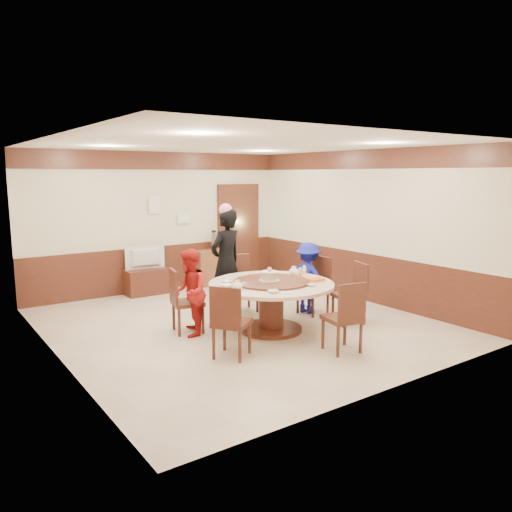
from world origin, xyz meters
TOP-DOWN VIEW (x-y plane):
  - room at (0.01, 0.01)m, footprint 6.00×6.04m
  - banquet_table at (0.19, -0.57)m, footprint 1.88×1.88m
  - chair_0 at (1.37, -0.21)m, footprint 0.48×0.47m
  - chair_1 at (0.48, 0.63)m, footprint 0.51×0.52m
  - chair_2 at (-0.89, 0.12)m, footprint 0.54×0.53m
  - chair_3 at (-0.90, -1.16)m, footprint 0.62×0.61m
  - chair_4 at (0.44, -1.84)m, footprint 0.51×0.52m
  - chair_5 at (1.46, -0.97)m, footprint 0.55×0.54m
  - person_standing at (0.15, 0.65)m, footprint 0.74×0.58m
  - person_red at (-0.91, -0.04)m, footprint 0.72×0.78m
  - person_blue at (1.33, -0.11)m, footprint 0.63×0.87m
  - birthday_cake at (0.18, -0.54)m, footprint 0.31×0.31m
  - teapot_left at (-0.50, -0.69)m, footprint 0.17×0.15m
  - teapot_right at (0.81, -0.34)m, footprint 0.17×0.15m
  - bowl_0 at (-0.36, -0.21)m, footprint 0.14×0.14m
  - bowl_1 at (0.52, -1.11)m, footprint 0.12×0.12m
  - bowl_2 at (-0.17, -1.10)m, footprint 0.14×0.14m
  - bowl_3 at (0.88, -0.73)m, footprint 0.13×0.13m
  - bowl_4 at (-0.51, -0.43)m, footprint 0.16×0.16m
  - saucer_near at (-0.06, -1.22)m, footprint 0.18×0.18m
  - saucer_far at (0.64, -0.07)m, footprint 0.18×0.18m
  - shrimp_platter at (0.74, -0.94)m, footprint 0.30×0.20m
  - bottle_0 at (0.72, -0.61)m, footprint 0.06×0.06m
  - bottle_1 at (0.90, -0.50)m, footprint 0.06×0.06m
  - tv_stand at (-0.41, 2.75)m, footprint 0.85×0.45m
  - television at (-0.41, 2.75)m, footprint 0.80×0.18m
  - side_cabinet at (1.12, 2.78)m, footprint 0.80×0.40m
  - thermos at (1.17, 2.78)m, footprint 0.15×0.15m
  - notice_left at (-0.10, 2.96)m, footprint 0.25×0.00m
  - notice_right at (0.55, 2.96)m, footprint 0.30×0.00m

SIDE VIEW (x-z plane):
  - tv_stand at x=-0.41m, z-range 0.00..0.50m
  - chair_0 at x=1.37m, z-range -0.18..0.79m
  - chair_1 at x=0.48m, z-range -0.18..0.79m
  - chair_2 at x=-0.89m, z-range -0.18..0.79m
  - chair_3 at x=-0.90m, z-range -0.18..0.79m
  - chair_4 at x=0.44m, z-range -0.18..0.79m
  - chair_5 at x=1.46m, z-range -0.18..0.79m
  - side_cabinet at x=1.12m, z-range 0.00..0.75m
  - banquet_table at x=0.19m, z-range 0.14..0.92m
  - person_blue at x=1.33m, z-range 0.00..1.22m
  - person_red at x=-0.91m, z-range 0.00..1.29m
  - television at x=-0.41m, z-range 0.50..0.96m
  - saucer_near at x=-0.06m, z-range 0.75..0.76m
  - saucer_far at x=0.64m, z-range 0.75..0.76m
  - bowl_0 at x=-0.36m, z-range 0.75..0.78m
  - bowl_2 at x=-0.17m, z-range 0.75..0.79m
  - bowl_4 at x=-0.51m, z-range 0.75..0.79m
  - bowl_1 at x=0.52m, z-range 0.75..0.79m
  - bowl_3 at x=0.88m, z-range 0.75..0.79m
  - shrimp_platter at x=0.74m, z-range 0.75..0.81m
  - teapot_left at x=-0.50m, z-range 0.75..0.87m
  - teapot_right at x=0.81m, z-range 0.75..0.87m
  - bottle_0 at x=0.72m, z-range 0.75..0.91m
  - bottle_1 at x=0.90m, z-range 0.75..0.91m
  - birthday_cake at x=0.18m, z-range 0.75..0.95m
  - person_standing at x=0.15m, z-range 0.00..1.79m
  - thermos at x=1.17m, z-range 0.75..1.13m
  - room at x=0.01m, z-range -0.34..2.50m
  - notice_right at x=0.55m, z-range 1.34..1.56m
  - notice_left at x=-0.10m, z-range 1.57..1.93m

